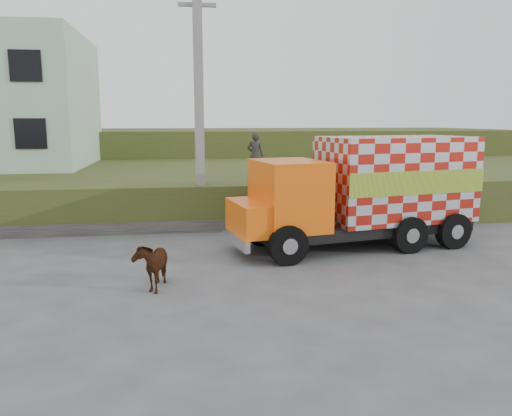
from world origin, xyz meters
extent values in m
plane|color=#474749|center=(0.00, 0.00, 0.00)|extent=(120.00, 120.00, 0.00)
cube|color=#304E1A|center=(0.00, 10.00, 0.75)|extent=(40.00, 12.00, 1.50)
cube|color=#304E1A|center=(0.00, 22.00, 1.50)|extent=(40.00, 12.00, 3.00)
cube|color=#595651|center=(-2.00, 4.20, 0.20)|extent=(16.00, 0.50, 0.40)
cube|color=gray|center=(-1.00, 4.60, 4.00)|extent=(0.30, 0.30, 8.00)
cube|color=gray|center=(-1.00, 4.60, 7.20)|extent=(1.20, 0.12, 0.12)
cube|color=black|center=(3.47, 1.51, 0.60)|extent=(6.59, 3.16, 0.33)
cube|color=#F25A0C|center=(1.27, 1.11, 1.63)|extent=(2.03, 2.41, 1.86)
cube|color=#F25A0C|center=(0.22, 0.91, 1.07)|extent=(1.27, 2.09, 0.84)
cube|color=silver|center=(4.56, 1.71, 1.95)|extent=(4.61, 2.97, 2.42)
cube|color=yellow|center=(4.77, 0.60, 1.95)|extent=(4.21, 0.82, 0.65)
cube|color=yellow|center=(4.36, 2.83, 1.95)|extent=(4.21, 0.82, 0.65)
cube|color=silver|center=(-0.23, 0.83, 0.51)|extent=(0.53, 2.13, 0.28)
cylinder|color=black|center=(1.01, -0.03, 0.51)|extent=(1.06, 0.51, 1.02)
cylinder|color=black|center=(0.62, 2.07, 0.51)|extent=(1.06, 0.51, 1.02)
cylinder|color=black|center=(4.57, 0.63, 0.51)|extent=(1.06, 0.51, 1.02)
cylinder|color=black|center=(4.18, 2.73, 0.51)|extent=(1.06, 0.51, 1.02)
cylinder|color=black|center=(6.04, 0.90, 0.51)|extent=(1.06, 0.51, 1.02)
cylinder|color=black|center=(5.65, 3.00, 0.51)|extent=(1.06, 0.51, 1.02)
imported|color=#36140D|center=(-2.29, -1.33, 0.54)|extent=(0.77, 1.36, 1.08)
imported|color=#2A2725|center=(1.10, 6.30, 2.35)|extent=(0.70, 0.55, 1.69)
camera|label=1|loc=(-1.57, -12.03, 3.63)|focal=35.00mm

